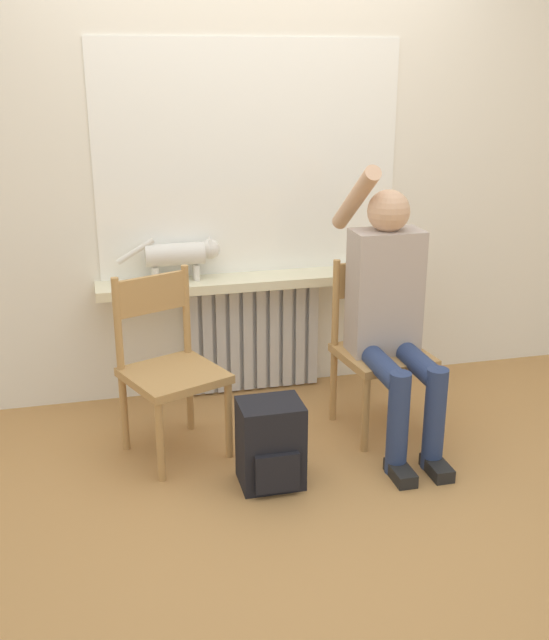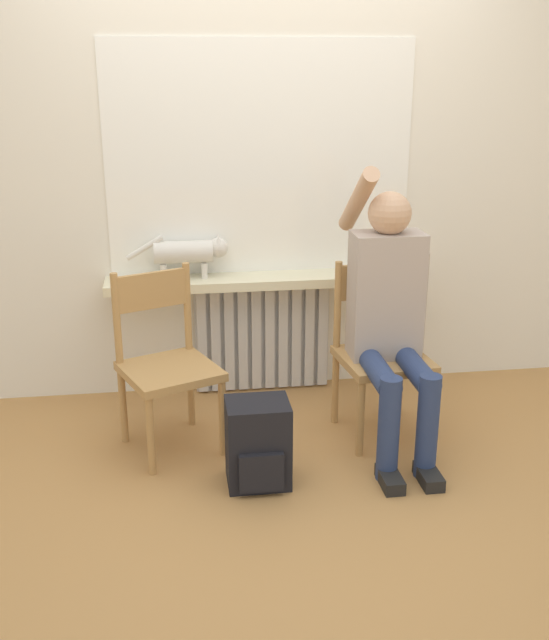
{
  "view_description": "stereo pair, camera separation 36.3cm",
  "coord_description": "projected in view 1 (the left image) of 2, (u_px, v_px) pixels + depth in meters",
  "views": [
    {
      "loc": [
        -0.84,
        -2.76,
        1.8
      ],
      "look_at": [
        0.0,
        0.65,
        0.59
      ],
      "focal_mm": 42.0,
      "sensor_mm": 36.0,
      "label": 1
    },
    {
      "loc": [
        -0.49,
        -2.83,
        1.8
      ],
      "look_at": [
        0.0,
        0.65,
        0.59
      ],
      "focal_mm": 42.0,
      "sensor_mm": 36.0,
      "label": 2
    }
  ],
  "objects": [
    {
      "name": "ground_plane",
      "position": [
        309.0,
        492.0,
        3.31
      ],
      "size": [
        12.0,
        12.0,
        0.0
      ],
      "primitive_type": "plane",
      "color": "#B27F47"
    },
    {
      "name": "wall_with_window",
      "position": [
        248.0,
        151.0,
        4.0
      ],
      "size": [
        7.0,
        0.06,
        2.7
      ],
      "color": "white",
      "rests_on": "ground_plane"
    },
    {
      "name": "radiator",
      "position": [
        253.0,
        336.0,
        4.26
      ],
      "size": [
        0.77,
        0.08,
        0.64
      ],
      "color": "silver",
      "rests_on": "ground_plane"
    },
    {
      "name": "windowsill",
      "position": [
        255.0,
        281.0,
        4.09
      ],
      "size": [
        1.71,
        0.23,
        0.05
      ],
      "color": "beige",
      "rests_on": "radiator"
    },
    {
      "name": "window_glass",
      "position": [
        250.0,
        160.0,
        3.98
      ],
      "size": [
        1.64,
        0.01,
        1.23
      ],
      "color": "white",
      "rests_on": "windowsill"
    },
    {
      "name": "chair_left",
      "position": [
        169.0,
        366.0,
        3.54
      ],
      "size": [
        0.54,
        0.54,
        0.87
      ],
      "rotation": [
        0.0,
        0.0,
        0.39
      ],
      "color": "#B2844C",
      "rests_on": "ground_plane"
    },
    {
      "name": "chair_right",
      "position": [
        379.0,
        346.0,
        3.78
      ],
      "size": [
        0.46,
        0.46,
        0.87
      ],
      "rotation": [
        0.0,
        0.0,
        0.12
      ],
      "color": "#B2844C",
      "rests_on": "ground_plane"
    },
    {
      "name": "person",
      "position": [
        392.0,
        309.0,
        3.6
      ],
      "size": [
        0.36,
        0.99,
        1.36
      ],
      "color": "navy",
      "rests_on": "ground_plane"
    },
    {
      "name": "cat",
      "position": [
        181.0,
        254.0,
        3.97
      ],
      "size": [
        0.55,
        0.12,
        0.24
      ],
      "color": "silver",
      "rests_on": "windowsill"
    },
    {
      "name": "backpack",
      "position": [
        271.0,
        444.0,
        3.32
      ],
      "size": [
        0.28,
        0.25,
        0.39
      ],
      "color": "black",
      "rests_on": "ground_plane"
    }
  ]
}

